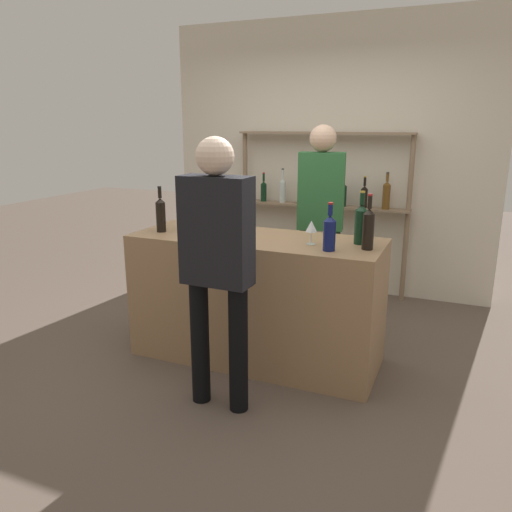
% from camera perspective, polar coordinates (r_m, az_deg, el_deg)
% --- Properties ---
extents(ground_plane, '(16.00, 16.00, 0.00)m').
position_cam_1_polar(ground_plane, '(3.98, 0.00, -11.39)').
color(ground_plane, brown).
extents(bar_counter, '(1.85, 0.69, 0.96)m').
position_cam_1_polar(bar_counter, '(3.79, 0.00, -4.90)').
color(bar_counter, '#997551').
rests_on(bar_counter, ground_plane).
extents(back_wall, '(3.45, 0.12, 2.80)m').
position_cam_1_polar(back_wall, '(5.42, 8.20, 10.97)').
color(back_wall, beige).
rests_on(back_wall, ground_plane).
extents(back_shelf, '(1.81, 0.18, 1.68)m').
position_cam_1_polar(back_shelf, '(5.27, 7.72, 7.60)').
color(back_shelf, '#897056').
rests_on(back_shelf, ground_plane).
extents(counter_bottle_0, '(0.07, 0.07, 0.35)m').
position_cam_1_polar(counter_bottle_0, '(3.88, -10.84, 4.74)').
color(counter_bottle_0, black).
rests_on(counter_bottle_0, bar_counter).
extents(counter_bottle_1, '(0.08, 0.08, 0.32)m').
position_cam_1_polar(counter_bottle_1, '(3.28, 8.40, 2.73)').
color(counter_bottle_1, '#0F1956').
rests_on(counter_bottle_1, bar_counter).
extents(counter_bottle_2, '(0.08, 0.08, 0.37)m').
position_cam_1_polar(counter_bottle_2, '(3.35, 12.72, 3.15)').
color(counter_bottle_2, black).
rests_on(counter_bottle_2, bar_counter).
extents(counter_bottle_3, '(0.09, 0.09, 0.37)m').
position_cam_1_polar(counter_bottle_3, '(3.49, 11.91, 3.68)').
color(counter_bottle_3, black).
rests_on(counter_bottle_3, bar_counter).
extents(wine_glass, '(0.08, 0.08, 0.16)m').
position_cam_1_polar(wine_glass, '(3.43, 6.35, 3.33)').
color(wine_glass, silver).
rests_on(wine_glass, bar_counter).
extents(ice_bucket, '(0.24, 0.24, 0.22)m').
position_cam_1_polar(ice_bucket, '(3.90, -6.33, 4.52)').
color(ice_bucket, '#B2B2B7').
rests_on(ice_bucket, bar_counter).
extents(cork_jar, '(0.14, 0.14, 0.15)m').
position_cam_1_polar(cork_jar, '(3.66, -2.64, 3.34)').
color(cork_jar, silver).
rests_on(cork_jar, bar_counter).
extents(customer_center, '(0.43, 0.22, 1.70)m').
position_cam_1_polar(customer_center, '(2.99, -4.49, 0.14)').
color(customer_center, black).
rests_on(customer_center, ground_plane).
extents(server_behind_counter, '(0.42, 0.24, 1.75)m').
position_cam_1_polar(server_behind_counter, '(4.45, 7.41, 5.66)').
color(server_behind_counter, black).
rests_on(server_behind_counter, ground_plane).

